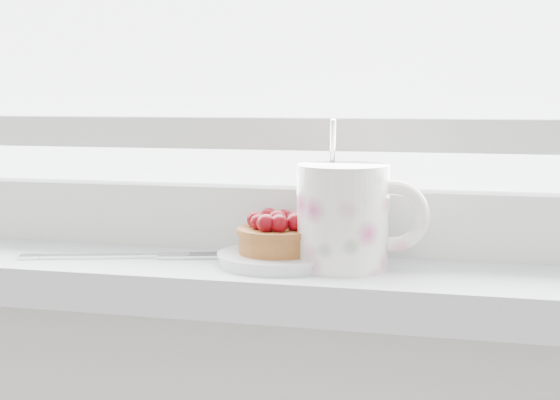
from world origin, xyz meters
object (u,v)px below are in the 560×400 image
(saucer, at_px, (277,258))
(floral_mug, at_px, (346,214))
(fork, at_px, (120,256))
(raspberry_tart, at_px, (277,234))

(saucer, height_order, floral_mug, floral_mug)
(fork, bearing_deg, raspberry_tart, 3.02)
(saucer, distance_m, raspberry_tart, 0.03)
(raspberry_tart, xyz_separation_m, fork, (-0.17, -0.01, -0.03))
(saucer, xyz_separation_m, floral_mug, (0.07, -0.00, 0.05))
(raspberry_tart, bearing_deg, saucer, 123.16)
(raspberry_tart, relative_size, floral_mug, 0.56)
(raspberry_tart, xyz_separation_m, floral_mug, (0.07, 0.00, 0.02))
(raspberry_tart, height_order, floral_mug, floral_mug)
(saucer, bearing_deg, fork, -176.90)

